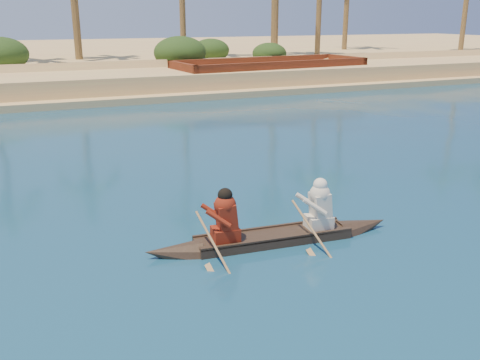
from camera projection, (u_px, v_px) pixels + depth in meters
name	position (u px, v px, depth m)	size (l,w,h in m)	color
canoe	(273.00, 229.00, 10.85)	(5.30, 1.10, 1.45)	#35251D
barge_right	(270.00, 75.00, 34.51)	(12.78, 5.21, 2.08)	maroon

